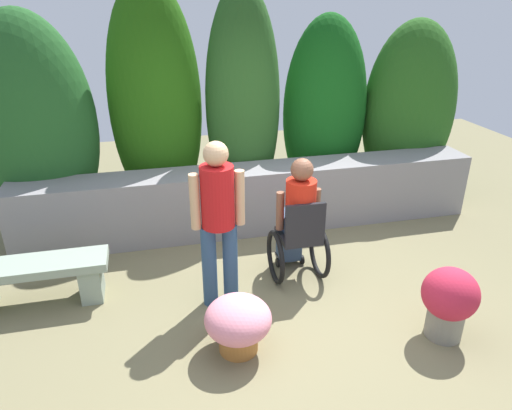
# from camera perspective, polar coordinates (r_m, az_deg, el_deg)

# --- Properties ---
(ground_plane) EXTENTS (12.30, 12.30, 0.00)m
(ground_plane) POSITION_cam_1_polar(r_m,az_deg,el_deg) (4.55, 4.92, -12.70)
(ground_plane) COLOR #756E4D
(stone_retaining_wall) EXTENTS (5.68, 0.53, 0.81)m
(stone_retaining_wall) POSITION_cam_1_polar(r_m,az_deg,el_deg) (5.82, -0.28, 0.78)
(stone_retaining_wall) COLOR gray
(stone_retaining_wall) RESTS_ON ground
(hedge_backdrop) EXTENTS (6.33, 1.04, 2.97)m
(hedge_backdrop) POSITION_cam_1_polar(r_m,az_deg,el_deg) (6.12, -3.18, 11.20)
(hedge_backdrop) COLOR #215521
(hedge_backdrop) RESTS_ON ground
(stone_bench) EXTENTS (1.36, 0.40, 0.45)m
(stone_bench) POSITION_cam_1_polar(r_m,az_deg,el_deg) (4.94, -25.45, -7.97)
(stone_bench) COLOR gray
(stone_bench) RESTS_ON ground
(person_in_wheelchair) EXTENTS (0.53, 0.66, 1.33)m
(person_in_wheelchair) POSITION_cam_1_polar(r_m,az_deg,el_deg) (4.73, 5.15, -2.26)
(person_in_wheelchair) COLOR black
(person_in_wheelchair) RESTS_ON ground
(person_standing_companion) EXTENTS (0.49, 0.30, 1.62)m
(person_standing_companion) POSITION_cam_1_polar(r_m,az_deg,el_deg) (4.18, -4.67, -1.29)
(person_standing_companion) COLOR navy
(person_standing_companion) RESTS_ON ground
(flower_pot_purple_near) EXTENTS (0.56, 0.56, 0.49)m
(flower_pot_purple_near) POSITION_cam_1_polar(r_m,az_deg,el_deg) (3.95, -2.20, -14.20)
(flower_pot_purple_near) COLOR #A9692F
(flower_pot_purple_near) RESTS_ON ground
(flower_pot_red_accent) EXTENTS (0.47, 0.47, 0.66)m
(flower_pot_red_accent) POSITION_cam_1_polar(r_m,az_deg,el_deg) (4.36, 22.56, -10.69)
(flower_pot_red_accent) COLOR gray
(flower_pot_red_accent) RESTS_ON ground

